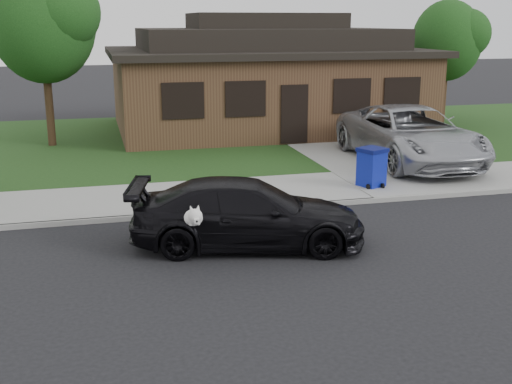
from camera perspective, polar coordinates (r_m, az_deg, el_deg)
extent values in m
plane|color=black|center=(12.19, 1.11, -6.51)|extent=(120.00, 120.00, 0.00)
cube|color=gray|center=(16.80, -3.45, -0.26)|extent=(60.00, 3.00, 0.12)
cube|color=gray|center=(15.39, -2.37, -1.68)|extent=(60.00, 0.12, 0.12)
cube|color=#193814|center=(24.52, -7.05, 4.50)|extent=(60.00, 13.00, 0.13)
cube|color=gray|center=(23.22, 8.83, 3.86)|extent=(4.50, 13.00, 0.14)
imported|color=black|center=(13.00, -0.74, -1.93)|extent=(5.04, 2.95, 1.37)
ellipsoid|color=white|center=(11.84, -5.59, -2.29)|extent=(0.34, 0.40, 0.30)
sphere|color=white|center=(11.59, -5.43, -2.14)|extent=(0.26, 0.26, 0.26)
cube|color=white|center=(11.49, -5.32, -2.53)|extent=(0.09, 0.12, 0.08)
sphere|color=black|center=(11.43, -5.28, -2.62)|extent=(0.04, 0.04, 0.04)
cone|color=white|center=(11.59, -5.81, -1.45)|extent=(0.11, 0.11, 0.14)
cone|color=white|center=(11.61, -5.16, -1.41)|extent=(0.11, 0.11, 0.14)
imported|color=#ABADB2|center=(20.75, 13.55, 4.97)|extent=(2.99, 6.34, 1.75)
cube|color=#0D1B93|center=(17.56, 10.23, 2.00)|extent=(0.77, 0.77, 0.96)
cube|color=#060D51|center=(17.45, 10.31, 3.71)|extent=(0.84, 0.84, 0.11)
cylinder|color=black|center=(17.31, 9.93, 0.45)|extent=(0.11, 0.16, 0.15)
cylinder|color=black|center=(17.49, 11.20, 0.54)|extent=(0.11, 0.16, 0.15)
cube|color=#422B1C|center=(27.02, 0.81, 8.92)|extent=(12.00, 8.00, 3.00)
cube|color=black|center=(26.90, 0.82, 12.37)|extent=(12.60, 8.60, 0.25)
cube|color=black|center=(26.88, 0.82, 13.49)|extent=(10.00, 6.50, 0.80)
cube|color=black|center=(26.87, 0.83, 14.98)|extent=(6.00, 3.50, 0.60)
cube|color=black|center=(23.23, 3.43, 6.92)|extent=(1.00, 0.06, 2.10)
cube|color=black|center=(22.27, -6.50, 8.06)|extent=(1.30, 0.05, 1.10)
cube|color=black|center=(22.67, -0.94, 8.28)|extent=(1.30, 0.05, 1.10)
cube|color=black|center=(23.92, 8.53, 8.46)|extent=(1.30, 0.05, 1.10)
cube|color=black|center=(24.76, 12.84, 8.47)|extent=(1.30, 0.05, 1.10)
cylinder|color=#332114|center=(24.17, -17.86, 6.87)|extent=(0.28, 0.28, 2.48)
ellipsoid|color=#143811|center=(23.97, -18.45, 14.07)|extent=(3.60, 3.60, 4.14)
sphere|color=#26591E|center=(23.40, -16.79, 15.08)|extent=(2.52, 2.52, 2.52)
cylinder|color=#332114|center=(29.73, 16.27, 7.94)|extent=(0.28, 0.28, 2.03)
ellipsoid|color=#143811|center=(29.56, 16.63, 12.77)|extent=(3.00, 3.00, 3.45)
sphere|color=#26591E|center=(29.48, 18.15, 13.24)|extent=(2.10, 2.10, 2.10)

